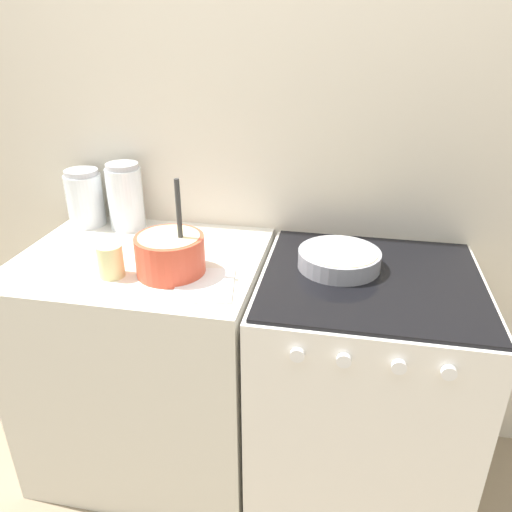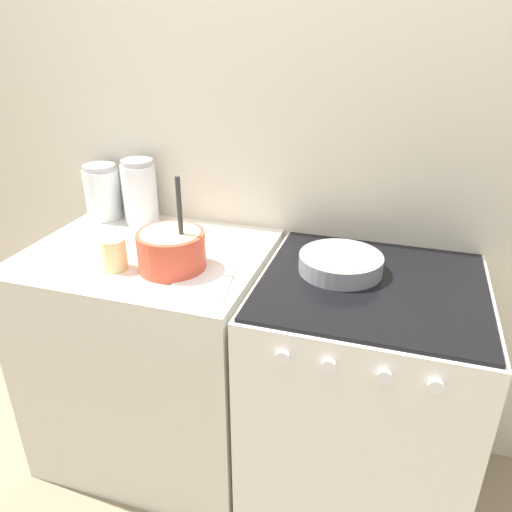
{
  "view_description": "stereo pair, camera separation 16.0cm",
  "coord_description": "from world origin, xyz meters",
  "px_view_note": "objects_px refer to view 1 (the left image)",
  "views": [
    {
      "loc": [
        0.28,
        -1.11,
        1.63
      ],
      "look_at": [
        -0.0,
        0.31,
        0.94
      ],
      "focal_mm": 35.0,
      "sensor_mm": 36.0,
      "label": 1
    },
    {
      "loc": [
        0.43,
        -1.07,
        1.63
      ],
      "look_at": [
        -0.0,
        0.31,
        0.94
      ],
      "focal_mm": 35.0,
      "sensor_mm": 36.0,
      "label": 2
    }
  ],
  "objects_px": {
    "mixing_bowl": "(170,252)",
    "storage_jar_middle": "(126,201)",
    "stove": "(360,388)",
    "baking_pan": "(339,258)",
    "storage_jar_left": "(85,201)",
    "tin_can": "(111,261)"
  },
  "relations": [
    {
      "from": "baking_pan",
      "to": "storage_jar_left",
      "type": "bearing_deg",
      "value": 168.81
    },
    {
      "from": "mixing_bowl",
      "to": "tin_can",
      "type": "bearing_deg",
      "value": -162.55
    },
    {
      "from": "stove",
      "to": "baking_pan",
      "type": "relative_size",
      "value": 3.31
    },
    {
      "from": "baking_pan",
      "to": "stove",
      "type": "bearing_deg",
      "value": -23.72
    },
    {
      "from": "storage_jar_left",
      "to": "storage_jar_middle",
      "type": "distance_m",
      "value": 0.17
    },
    {
      "from": "storage_jar_left",
      "to": "baking_pan",
      "type": "bearing_deg",
      "value": -11.19
    },
    {
      "from": "stove",
      "to": "mixing_bowl",
      "type": "height_order",
      "value": "mixing_bowl"
    },
    {
      "from": "mixing_bowl",
      "to": "baking_pan",
      "type": "xyz_separation_m",
      "value": [
        0.52,
        0.14,
        -0.04
      ]
    },
    {
      "from": "mixing_bowl",
      "to": "storage_jar_middle",
      "type": "xyz_separation_m",
      "value": [
        -0.3,
        0.34,
        0.04
      ]
    },
    {
      "from": "stove",
      "to": "storage_jar_left",
      "type": "relative_size",
      "value": 4.05
    },
    {
      "from": "baking_pan",
      "to": "storage_jar_middle",
      "type": "height_order",
      "value": "storage_jar_middle"
    },
    {
      "from": "storage_jar_left",
      "to": "storage_jar_middle",
      "type": "relative_size",
      "value": 0.87
    },
    {
      "from": "stove",
      "to": "storage_jar_middle",
      "type": "bearing_deg",
      "value": 165.31
    },
    {
      "from": "baking_pan",
      "to": "storage_jar_middle",
      "type": "distance_m",
      "value": 0.85
    },
    {
      "from": "stove",
      "to": "storage_jar_middle",
      "type": "distance_m",
      "value": 1.11
    },
    {
      "from": "stove",
      "to": "mixing_bowl",
      "type": "distance_m",
      "value": 0.82
    },
    {
      "from": "storage_jar_left",
      "to": "storage_jar_middle",
      "type": "bearing_deg",
      "value": 0.0
    },
    {
      "from": "storage_jar_middle",
      "to": "baking_pan",
      "type": "bearing_deg",
      "value": -13.43
    },
    {
      "from": "storage_jar_left",
      "to": "tin_can",
      "type": "relative_size",
      "value": 2.09
    },
    {
      "from": "mixing_bowl",
      "to": "storage_jar_middle",
      "type": "height_order",
      "value": "mixing_bowl"
    },
    {
      "from": "mixing_bowl",
      "to": "tin_can",
      "type": "height_order",
      "value": "mixing_bowl"
    },
    {
      "from": "mixing_bowl",
      "to": "storage_jar_middle",
      "type": "relative_size",
      "value": 1.24
    }
  ]
}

